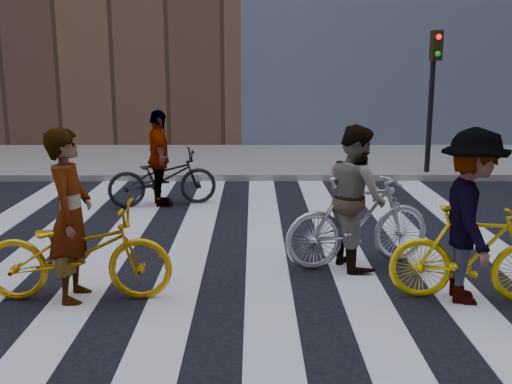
{
  "coord_description": "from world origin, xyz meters",
  "views": [
    {
      "loc": [
        0.38,
        -8.28,
        2.65
      ],
      "look_at": [
        0.41,
        0.3,
        0.78
      ],
      "focal_mm": 42.0,
      "sensor_mm": 36.0,
      "label": 1
    }
  ],
  "objects_px": {
    "bike_silver_mid": "(359,221)",
    "rider_rear": "(159,158)",
    "bike_yellow_left": "(77,252)",
    "rider_mid": "(356,197)",
    "bike_dark_rear": "(163,178)",
    "bike_yellow_right": "(473,254)",
    "rider_left": "(71,216)",
    "rider_right": "(471,217)",
    "traffic_signal": "(433,79)"
  },
  "relations": [
    {
      "from": "bike_yellow_left",
      "to": "bike_yellow_right",
      "type": "xyz_separation_m",
      "value": [
        4.43,
        -0.06,
        -0.01
      ]
    },
    {
      "from": "bike_yellow_left",
      "to": "bike_dark_rear",
      "type": "relative_size",
      "value": 1.05
    },
    {
      "from": "bike_yellow_left",
      "to": "rider_mid",
      "type": "relative_size",
      "value": 1.13
    },
    {
      "from": "bike_yellow_right",
      "to": "bike_dark_rear",
      "type": "height_order",
      "value": "bike_yellow_right"
    },
    {
      "from": "bike_silver_mid",
      "to": "rider_left",
      "type": "distance_m",
      "value": 3.61
    },
    {
      "from": "traffic_signal",
      "to": "bike_yellow_right",
      "type": "distance_m",
      "value": 7.6
    },
    {
      "from": "bike_yellow_right",
      "to": "rider_left",
      "type": "height_order",
      "value": "rider_left"
    },
    {
      "from": "rider_mid",
      "to": "bike_yellow_left",
      "type": "bearing_deg",
      "value": 92.81
    },
    {
      "from": "bike_dark_rear",
      "to": "rider_right",
      "type": "xyz_separation_m",
      "value": [
        4.1,
        -4.61,
        0.45
      ]
    },
    {
      "from": "bike_silver_mid",
      "to": "rider_right",
      "type": "relative_size",
      "value": 1.04
    },
    {
      "from": "rider_mid",
      "to": "rider_right",
      "type": "xyz_separation_m",
      "value": [
        1.07,
        -1.19,
        0.04
      ]
    },
    {
      "from": "bike_dark_rear",
      "to": "bike_yellow_right",
      "type": "bearing_deg",
      "value": -153.58
    },
    {
      "from": "rider_right",
      "to": "traffic_signal",
      "type": "bearing_deg",
      "value": -3.67
    },
    {
      "from": "rider_left",
      "to": "rider_rear",
      "type": "bearing_deg",
      "value": -4.65
    },
    {
      "from": "bike_yellow_right",
      "to": "rider_rear",
      "type": "distance_m",
      "value": 6.25
    },
    {
      "from": "bike_dark_rear",
      "to": "rider_mid",
      "type": "xyz_separation_m",
      "value": [
        3.03,
        -3.41,
        0.41
      ]
    },
    {
      "from": "rider_left",
      "to": "rider_rear",
      "type": "height_order",
      "value": "rider_left"
    },
    {
      "from": "bike_yellow_left",
      "to": "rider_rear",
      "type": "distance_m",
      "value": 4.56
    },
    {
      "from": "traffic_signal",
      "to": "rider_left",
      "type": "relative_size",
      "value": 1.7
    },
    {
      "from": "traffic_signal",
      "to": "bike_yellow_left",
      "type": "xyz_separation_m",
      "value": [
        -6.01,
        -7.16,
        -1.72
      ]
    },
    {
      "from": "bike_dark_rear",
      "to": "rider_rear",
      "type": "xyz_separation_m",
      "value": [
        -0.05,
        0.0,
        0.37
      ]
    },
    {
      "from": "rider_left",
      "to": "bike_dark_rear",
      "type": "bearing_deg",
      "value": -5.28
    },
    {
      "from": "bike_yellow_right",
      "to": "rider_left",
      "type": "distance_m",
      "value": 4.51
    },
    {
      "from": "bike_yellow_right",
      "to": "rider_mid",
      "type": "xyz_separation_m",
      "value": [
        -1.12,
        1.19,
        0.39
      ]
    },
    {
      "from": "traffic_signal",
      "to": "bike_silver_mid",
      "type": "height_order",
      "value": "traffic_signal"
    },
    {
      "from": "rider_right",
      "to": "rider_rear",
      "type": "distance_m",
      "value": 6.2
    },
    {
      "from": "rider_left",
      "to": "rider_right",
      "type": "height_order",
      "value": "rider_right"
    },
    {
      "from": "rider_left",
      "to": "rider_right",
      "type": "bearing_deg",
      "value": -91.93
    },
    {
      "from": "bike_silver_mid",
      "to": "traffic_signal",
      "type": "bearing_deg",
      "value": -39.71
    },
    {
      "from": "bike_dark_rear",
      "to": "rider_mid",
      "type": "bearing_deg",
      "value": -154.03
    },
    {
      "from": "bike_silver_mid",
      "to": "bike_dark_rear",
      "type": "xyz_separation_m",
      "value": [
        -3.08,
        3.41,
        -0.08
      ]
    },
    {
      "from": "bike_silver_mid",
      "to": "bike_dark_rear",
      "type": "relative_size",
      "value": 1.01
    },
    {
      "from": "bike_dark_rear",
      "to": "rider_left",
      "type": "bearing_deg",
      "value": 160.21
    },
    {
      "from": "rider_mid",
      "to": "bike_dark_rear",
      "type": "bearing_deg",
      "value": 25.59
    },
    {
      "from": "rider_rear",
      "to": "bike_dark_rear",
      "type": "bearing_deg",
      "value": -105.63
    },
    {
      "from": "bike_yellow_left",
      "to": "bike_dark_rear",
      "type": "bearing_deg",
      "value": -4.65
    },
    {
      "from": "rider_rear",
      "to": "bike_silver_mid",
      "type": "bearing_deg",
      "value": -153.11
    },
    {
      "from": "traffic_signal",
      "to": "bike_silver_mid",
      "type": "distance_m",
      "value": 6.8
    },
    {
      "from": "bike_silver_mid",
      "to": "rider_rear",
      "type": "xyz_separation_m",
      "value": [
        -3.13,
        3.41,
        0.29
      ]
    },
    {
      "from": "traffic_signal",
      "to": "bike_yellow_right",
      "type": "relative_size",
      "value": 1.82
    },
    {
      "from": "rider_left",
      "to": "rider_right",
      "type": "relative_size",
      "value": 1.0
    },
    {
      "from": "bike_yellow_right",
      "to": "bike_dark_rear",
      "type": "relative_size",
      "value": 0.9
    },
    {
      "from": "rider_left",
      "to": "rider_rear",
      "type": "xyz_separation_m",
      "value": [
        0.28,
        4.54,
        -0.08
      ]
    },
    {
      "from": "bike_yellow_left",
      "to": "bike_yellow_right",
      "type": "height_order",
      "value": "bike_yellow_left"
    },
    {
      "from": "bike_yellow_left",
      "to": "bike_dark_rear",
      "type": "height_order",
      "value": "bike_yellow_left"
    },
    {
      "from": "rider_mid",
      "to": "rider_right",
      "type": "height_order",
      "value": "rider_right"
    },
    {
      "from": "rider_rear",
      "to": "rider_mid",
      "type": "bearing_deg",
      "value": -153.57
    },
    {
      "from": "bike_dark_rear",
      "to": "rider_rear",
      "type": "bearing_deg",
      "value": 74.37
    },
    {
      "from": "bike_silver_mid",
      "to": "rider_rear",
      "type": "height_order",
      "value": "rider_rear"
    },
    {
      "from": "traffic_signal",
      "to": "rider_rear",
      "type": "xyz_separation_m",
      "value": [
        -5.78,
        -2.62,
        -1.38
      ]
    }
  ]
}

